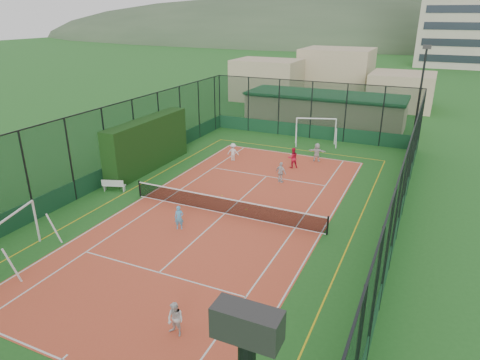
# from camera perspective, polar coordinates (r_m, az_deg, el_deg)

# --- Properties ---
(ground) EXTENTS (300.00, 300.00, 0.00)m
(ground) POSITION_cam_1_polar(r_m,az_deg,el_deg) (24.02, -2.03, -4.51)
(ground) COLOR #235F20
(ground) RESTS_ON ground
(court_slab) EXTENTS (11.17, 23.97, 0.01)m
(court_slab) POSITION_cam_1_polar(r_m,az_deg,el_deg) (24.02, -2.03, -4.50)
(court_slab) COLOR #C8432C
(court_slab) RESTS_ON ground
(tennis_net) EXTENTS (11.67, 0.12, 1.06)m
(tennis_net) POSITION_cam_1_polar(r_m,az_deg,el_deg) (23.79, -2.04, -3.37)
(tennis_net) COLOR black
(tennis_net) RESTS_ON ground
(perimeter_fence) EXTENTS (18.12, 34.12, 5.00)m
(perimeter_fence) POSITION_cam_1_polar(r_m,az_deg,el_deg) (23.03, -2.11, 1.08)
(perimeter_fence) COLOR black
(perimeter_fence) RESTS_ON ground
(floodlight_ne) EXTENTS (0.60, 0.26, 8.25)m
(floodlight_ne) POSITION_cam_1_polar(r_m,az_deg,el_deg) (36.44, 22.74, 9.75)
(floodlight_ne) COLOR black
(floodlight_ne) RESTS_ON ground
(clubhouse) EXTENTS (15.20, 7.20, 3.15)m
(clubhouse) POSITION_cam_1_polar(r_m,az_deg,el_deg) (43.33, 11.21, 9.19)
(clubhouse) COLOR tan
(clubhouse) RESTS_ON ground
(distant_hills) EXTENTS (200.00, 60.00, 24.00)m
(distant_hills) POSITION_cam_1_polar(r_m,az_deg,el_deg) (169.86, 22.23, 16.48)
(distant_hills) COLOR #384C33
(distant_hills) RESTS_ON ground
(hedge_left) EXTENTS (1.24, 8.27, 3.62)m
(hedge_left) POSITION_cam_1_polar(r_m,az_deg,el_deg) (31.06, -12.19, 4.71)
(hedge_left) COLOR black
(hedge_left) RESTS_ON ground
(white_bench) EXTENTS (1.46, 0.83, 0.79)m
(white_bench) POSITION_cam_1_polar(r_m,az_deg,el_deg) (28.00, -16.42, -0.63)
(white_bench) COLOR white
(white_bench) RESTS_ON ground
(futsal_goal_near) EXTENTS (3.52, 1.93, 2.18)m
(futsal_goal_near) POSITION_cam_1_polar(r_m,az_deg,el_deg) (21.82, -27.77, -6.84)
(futsal_goal_near) COLOR white
(futsal_goal_near) RESTS_ON ground
(futsal_goal_far) EXTENTS (3.53, 2.04, 2.19)m
(futsal_goal_far) POSITION_cam_1_polar(r_m,az_deg,el_deg) (37.02, 10.05, 6.42)
(futsal_goal_far) COLOR white
(futsal_goal_far) RESTS_ON ground
(child_near_mid) EXTENTS (0.55, 0.48, 1.27)m
(child_near_mid) POSITION_cam_1_polar(r_m,az_deg,el_deg) (22.34, -8.13, -4.99)
(child_near_mid) COLOR #4DA6DC
(child_near_mid) RESTS_ON court_slab
(child_near_right) EXTENTS (0.70, 0.59, 1.30)m
(child_near_right) POSITION_cam_1_polar(r_m,az_deg,el_deg) (15.66, -8.61, -17.90)
(child_near_right) COLOR silver
(child_near_right) RESTS_ON court_slab
(child_far_left) EXTENTS (0.95, 0.66, 1.34)m
(child_far_left) POSITION_cam_1_polar(r_m,az_deg,el_deg) (32.30, -0.92, 3.76)
(child_far_left) COLOR white
(child_far_left) RESTS_ON court_slab
(child_far_right) EXTENTS (0.88, 0.60, 1.40)m
(child_far_right) POSITION_cam_1_polar(r_m,az_deg,el_deg) (28.19, 5.48, 1.02)
(child_far_right) COLOR silver
(child_far_right) RESTS_ON court_slab
(child_far_back) EXTENTS (1.34, 0.57, 1.40)m
(child_far_back) POSITION_cam_1_polar(r_m,az_deg,el_deg) (32.66, 10.22, 3.67)
(child_far_back) COLOR silver
(child_far_back) RESTS_ON court_slab
(coach) EXTENTS (0.93, 0.88, 1.51)m
(coach) POSITION_cam_1_polar(r_m,az_deg,el_deg) (30.97, 7.05, 2.96)
(coach) COLOR red
(coach) RESTS_ON court_slab
(tennis_balls) EXTENTS (2.24, 1.28, 0.07)m
(tennis_balls) POSITION_cam_1_polar(r_m,az_deg,el_deg) (25.53, -1.51, -2.75)
(tennis_balls) COLOR #CCE033
(tennis_balls) RESTS_ON court_slab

